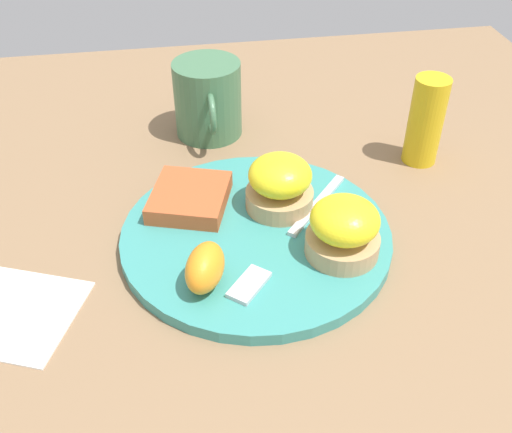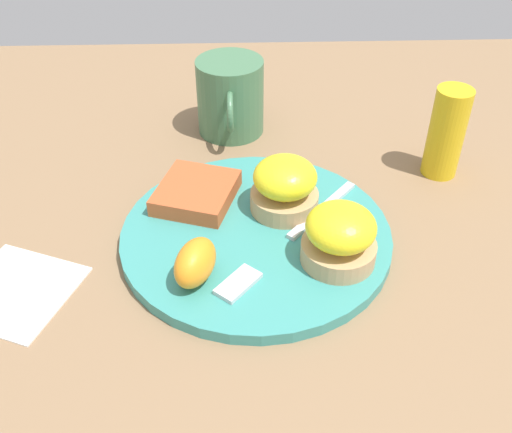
{
  "view_description": "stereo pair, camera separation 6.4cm",
  "coord_description": "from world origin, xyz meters",
  "px_view_note": "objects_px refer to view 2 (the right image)",
  "views": [
    {
      "loc": [
        0.49,
        -0.08,
        0.44
      ],
      "look_at": [
        0.0,
        0.0,
        0.03
      ],
      "focal_mm": 42.0,
      "sensor_mm": 36.0,
      "label": 1
    },
    {
      "loc": [
        0.5,
        -0.02,
        0.44
      ],
      "look_at": [
        0.0,
        0.0,
        0.03
      ],
      "focal_mm": 42.0,
      "sensor_mm": 36.0,
      "label": 2
    }
  ],
  "objects_px": {
    "fork": "(285,243)",
    "condiment_bottle": "(446,133)",
    "sandwich_benedict_left": "(340,236)",
    "orange_wedge": "(195,263)",
    "cup": "(230,97)",
    "sandwich_benedict_right": "(285,186)",
    "hashbrown_patty": "(196,193)"
  },
  "relations": [
    {
      "from": "sandwich_benedict_right",
      "to": "orange_wedge",
      "type": "relative_size",
      "value": 1.29
    },
    {
      "from": "sandwich_benedict_left",
      "to": "fork",
      "type": "relative_size",
      "value": 0.4
    },
    {
      "from": "sandwich_benedict_left",
      "to": "cup",
      "type": "height_order",
      "value": "cup"
    },
    {
      "from": "orange_wedge",
      "to": "condiment_bottle",
      "type": "distance_m",
      "value": 0.36
    },
    {
      "from": "orange_wedge",
      "to": "cup",
      "type": "xyz_separation_m",
      "value": [
        -0.31,
        0.03,
        0.02
      ]
    },
    {
      "from": "hashbrown_patty",
      "to": "orange_wedge",
      "type": "distance_m",
      "value": 0.13
    },
    {
      "from": "fork",
      "to": "cup",
      "type": "distance_m",
      "value": 0.27
    },
    {
      "from": "orange_wedge",
      "to": "cup",
      "type": "bearing_deg",
      "value": 173.63
    },
    {
      "from": "sandwich_benedict_right",
      "to": "hashbrown_patty",
      "type": "relative_size",
      "value": 0.85
    },
    {
      "from": "sandwich_benedict_left",
      "to": "condiment_bottle",
      "type": "bearing_deg",
      "value": 138.4
    },
    {
      "from": "cup",
      "to": "sandwich_benedict_right",
      "type": "bearing_deg",
      "value": 16.74
    },
    {
      "from": "fork",
      "to": "condiment_bottle",
      "type": "height_order",
      "value": "condiment_bottle"
    },
    {
      "from": "sandwich_benedict_left",
      "to": "condiment_bottle",
      "type": "xyz_separation_m",
      "value": [
        -0.17,
        0.16,
        0.01
      ]
    },
    {
      "from": "hashbrown_patty",
      "to": "orange_wedge",
      "type": "height_order",
      "value": "orange_wedge"
    },
    {
      "from": "fork",
      "to": "condiment_bottle",
      "type": "distance_m",
      "value": 0.26
    },
    {
      "from": "hashbrown_patty",
      "to": "condiment_bottle",
      "type": "xyz_separation_m",
      "value": [
        -0.07,
        0.3,
        0.03
      ]
    },
    {
      "from": "sandwich_benedict_left",
      "to": "hashbrown_patty",
      "type": "distance_m",
      "value": 0.19
    },
    {
      "from": "sandwich_benedict_left",
      "to": "orange_wedge",
      "type": "bearing_deg",
      "value": -80.76
    },
    {
      "from": "sandwich_benedict_right",
      "to": "fork",
      "type": "xyz_separation_m",
      "value": [
        0.06,
        -0.0,
        -0.03
      ]
    },
    {
      "from": "hashbrown_patty",
      "to": "fork",
      "type": "bearing_deg",
      "value": 49.55
    },
    {
      "from": "sandwich_benedict_left",
      "to": "cup",
      "type": "distance_m",
      "value": 0.31
    },
    {
      "from": "orange_wedge",
      "to": "cup",
      "type": "relative_size",
      "value": 0.48
    },
    {
      "from": "cup",
      "to": "fork",
      "type": "bearing_deg",
      "value": 12.15
    },
    {
      "from": "sandwich_benedict_right",
      "to": "orange_wedge",
      "type": "height_order",
      "value": "sandwich_benedict_right"
    },
    {
      "from": "orange_wedge",
      "to": "fork",
      "type": "relative_size",
      "value": 0.31
    },
    {
      "from": "hashbrown_patty",
      "to": "cup",
      "type": "distance_m",
      "value": 0.19
    },
    {
      "from": "orange_wedge",
      "to": "condiment_bottle",
      "type": "height_order",
      "value": "condiment_bottle"
    },
    {
      "from": "sandwich_benedict_left",
      "to": "fork",
      "type": "height_order",
      "value": "sandwich_benedict_left"
    },
    {
      "from": "sandwich_benedict_right",
      "to": "hashbrown_patty",
      "type": "height_order",
      "value": "sandwich_benedict_right"
    },
    {
      "from": "sandwich_benedict_right",
      "to": "condiment_bottle",
      "type": "distance_m",
      "value": 0.22
    },
    {
      "from": "fork",
      "to": "condiment_bottle",
      "type": "bearing_deg",
      "value": 125.74
    },
    {
      "from": "sandwich_benedict_right",
      "to": "condiment_bottle",
      "type": "bearing_deg",
      "value": 113.08
    }
  ]
}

